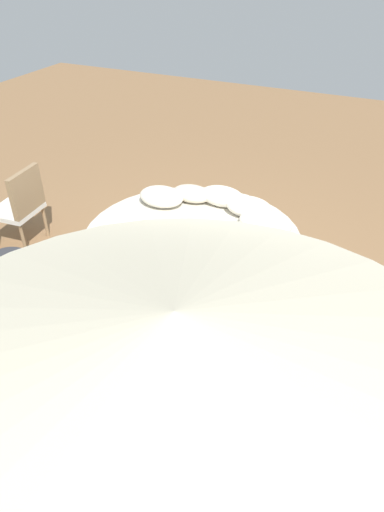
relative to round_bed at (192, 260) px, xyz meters
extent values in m
plane|color=olive|center=(0.00, 0.00, -0.32)|extent=(16.00, 16.00, 0.00)
cylinder|color=#4C726B|center=(0.00, 0.00, -0.07)|extent=(2.16, 2.16, 0.50)
cylinder|color=black|center=(0.00, 0.00, 0.18)|extent=(2.23, 2.23, 0.01)
cylinder|color=beige|center=(0.00, 0.00, 0.24)|extent=(2.22, 2.22, 0.12)
ellipsoid|color=silver|center=(-0.64, -0.42, 0.40)|extent=(0.56, 0.39, 0.19)
ellipsoid|color=silver|center=(-0.38, -0.66, 0.40)|extent=(0.51, 0.36, 0.19)
ellipsoid|color=silver|center=(-0.03, -0.74, 0.41)|extent=(0.51, 0.29, 0.22)
ellipsoid|color=beige|center=(0.32, -0.69, 0.39)|extent=(0.47, 0.30, 0.17)
ellipsoid|color=silver|center=(0.59, -0.46, 0.40)|extent=(0.52, 0.38, 0.20)
cylinder|color=#997A56|center=(2.49, -0.09, -0.11)|extent=(0.04, 0.04, 0.42)
cylinder|color=#997A56|center=(2.03, 0.31, -0.11)|extent=(0.04, 0.04, 0.42)
cylinder|color=#997A56|center=(2.07, -0.13, -0.11)|extent=(0.04, 0.04, 0.42)
cube|color=white|center=(2.26, 0.11, 0.13)|extent=(0.54, 0.56, 0.06)
cube|color=#997A56|center=(2.04, 0.09, 0.41)|extent=(0.11, 0.52, 0.50)
cone|color=beige|center=(-1.20, 2.74, 1.75)|extent=(2.50, 2.50, 0.44)
cylinder|color=#333338|center=(1.68, 0.90, -0.11)|extent=(0.42, 0.42, 0.43)
camera|label=1|loc=(-1.64, 3.57, 2.81)|focal=32.16mm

